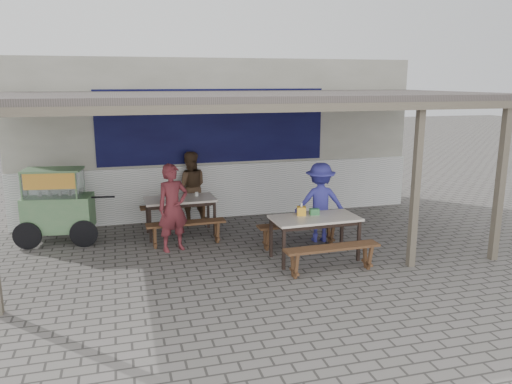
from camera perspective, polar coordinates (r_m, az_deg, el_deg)
The scene contains 17 objects.
ground at distance 8.65m, azimuth 0.50°, elevation -7.85°, with size 60.00×60.00×0.00m, color #5E5A55.
back_wall at distance 11.66m, azimuth -4.38°, elevation 6.17°, with size 9.00×1.28×3.50m.
warung_roof at distance 8.98m, azimuth -0.98°, elevation 10.64°, with size 9.00×4.21×2.81m.
table_left at distance 9.99m, azimuth -8.68°, elevation -1.15°, with size 1.39×0.79×0.75m.
bench_left_street at distance 9.42m, azimuth -7.99°, elevation -4.07°, with size 1.48×0.32×0.45m.
bench_left_wall at distance 10.73m, azimuth -9.17°, elevation -2.05°, with size 1.48×0.32×0.45m.
table_right at distance 8.59m, azimuth 6.75°, elevation -3.35°, with size 1.51×0.80×0.75m.
bench_right_street at distance 8.10m, azimuth 8.69°, elevation -6.89°, with size 1.59×0.33×0.45m.
bench_right_wall at distance 9.29m, azimuth 4.96°, elevation -4.21°, with size 1.59×0.33×0.45m.
vendor_cart at distance 10.09m, azimuth -21.79°, elevation -1.18°, with size 1.84×0.88×1.43m.
patron_street_side at distance 9.07m, azimuth -9.47°, elevation -1.79°, with size 0.58×0.38×1.59m, color maroon.
patron_wall_side at distance 10.87m, azimuth -7.55°, elevation 0.57°, with size 0.75×0.59×1.55m, color #503927.
patron_right_table at distance 9.56m, azimuth 7.32°, elevation -1.19°, with size 0.98×0.56×1.52m, color #38379F.
tissue_box at distance 8.65m, azimuth 5.21°, elevation -2.17°, with size 0.15×0.15×0.15m, color yellow.
donation_box at distance 8.71m, azimuth 6.68°, elevation -2.25°, with size 0.16×0.11×0.11m, color #387F48.
condiment_jar at distance 10.11m, azimuth -6.81°, elevation -0.23°, with size 0.07×0.07×0.08m, color silver.
condiment_bowl at distance 9.91m, azimuth -10.08°, elevation -0.72°, with size 0.17×0.17×0.04m, color silver.
Camera 1 is at (-2.24, -7.79, 3.03)m, focal length 35.00 mm.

